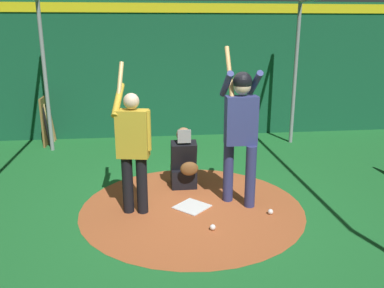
# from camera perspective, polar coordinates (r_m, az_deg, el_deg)

# --- Properties ---
(ground_plane) EXTENTS (27.84, 27.84, 0.00)m
(ground_plane) POSITION_cam_1_polar(r_m,az_deg,el_deg) (5.81, -0.00, -9.03)
(ground_plane) COLOR #1E6B2D
(dirt_circle) EXTENTS (3.18, 3.18, 0.01)m
(dirt_circle) POSITION_cam_1_polar(r_m,az_deg,el_deg) (5.81, -0.00, -9.00)
(dirt_circle) COLOR #AD562D
(dirt_circle) RESTS_ON ground
(home_plate) EXTENTS (0.59, 0.59, 0.01)m
(home_plate) POSITION_cam_1_polar(r_m,az_deg,el_deg) (5.80, -0.00, -8.92)
(home_plate) COLOR white
(home_plate) RESTS_ON dirt_circle
(batter) EXTENTS (0.68, 0.49, 2.23)m
(batter) POSITION_cam_1_polar(r_m,az_deg,el_deg) (5.60, 6.93, 2.74)
(batter) COLOR navy
(batter) RESTS_ON ground
(catcher) EXTENTS (0.58, 0.40, 0.99)m
(catcher) POSITION_cam_1_polar(r_m,az_deg,el_deg) (6.39, -1.15, -2.83)
(catcher) COLOR black
(catcher) RESTS_ON ground
(visitor) EXTENTS (0.60, 0.51, 2.04)m
(visitor) POSITION_cam_1_polar(r_m,az_deg,el_deg) (5.39, -8.43, -0.18)
(visitor) COLOR black
(visitor) RESTS_ON ground
(back_wall) EXTENTS (0.22, 11.84, 3.04)m
(back_wall) POSITION_cam_1_polar(r_m,az_deg,el_deg) (9.36, -2.94, 10.46)
(back_wall) COLOR #145133
(back_wall) RESTS_ON ground
(cage_frame) EXTENTS (6.32, 5.27, 3.03)m
(cage_frame) POSITION_cam_1_polar(r_m,az_deg,el_deg) (5.26, -0.00, 12.77)
(cage_frame) COLOR gray
(cage_frame) RESTS_ON ground
(bat_rack) EXTENTS (1.06, 0.16, 1.05)m
(bat_rack) POSITION_cam_1_polar(r_m,az_deg,el_deg) (9.51, -19.75, 3.25)
(bat_rack) COLOR olive
(bat_rack) RESTS_ON ground
(baseball_0) EXTENTS (0.07, 0.07, 0.07)m
(baseball_0) POSITION_cam_1_polar(r_m,az_deg,el_deg) (5.20, 2.97, -11.77)
(baseball_0) COLOR white
(baseball_0) RESTS_ON dirt_circle
(baseball_1) EXTENTS (0.07, 0.07, 0.07)m
(baseball_1) POSITION_cam_1_polar(r_m,az_deg,el_deg) (5.69, 11.13, -9.45)
(baseball_1) COLOR white
(baseball_1) RESTS_ON dirt_circle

